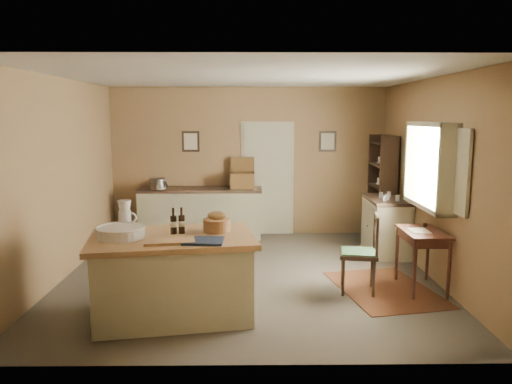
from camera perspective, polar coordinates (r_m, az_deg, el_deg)
ground at (r=7.00m, az=-0.92°, el=-9.52°), size 5.00×5.00×0.00m
wall_back at (r=9.18m, az=-0.88°, el=3.50°), size 5.00×0.10×2.70m
wall_front at (r=4.23m, az=-1.11°, el=-2.80°), size 5.00×0.10×2.70m
wall_left at (r=7.16m, az=-21.39°, el=1.38°), size 0.10×5.00×2.70m
wall_right at (r=7.14m, az=19.56°, el=1.46°), size 0.10×5.00×2.70m
ceiling at (r=6.66m, az=-0.98°, el=13.11°), size 5.00×5.00×0.00m
door at (r=9.19m, az=1.31°, el=1.65°), size 0.97×0.06×2.11m
framed_prints at (r=9.14m, az=0.38°, el=5.80°), size 2.82×0.02×0.38m
window at (r=6.90m, az=19.61°, el=2.89°), size 0.25×1.99×1.12m
work_island at (r=5.60m, az=-9.53°, el=-9.20°), size 1.91×1.42×1.20m
sideboard at (r=9.05m, az=-6.29°, el=-2.19°), size 2.20×0.62×1.18m
rug at (r=6.68m, az=14.52°, el=-10.69°), size 1.39×1.78×0.01m
writing_desk at (r=6.62m, az=18.51°, el=-5.09°), size 0.49×0.80×0.82m
desk_chair at (r=6.38m, az=11.61°, el=-6.96°), size 0.52×0.52×0.98m
right_cabinet at (r=8.23m, az=14.64°, el=-3.71°), size 0.59×1.05×0.99m
shelving_unit at (r=8.86m, az=14.48°, el=0.28°), size 0.32×0.84×1.86m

